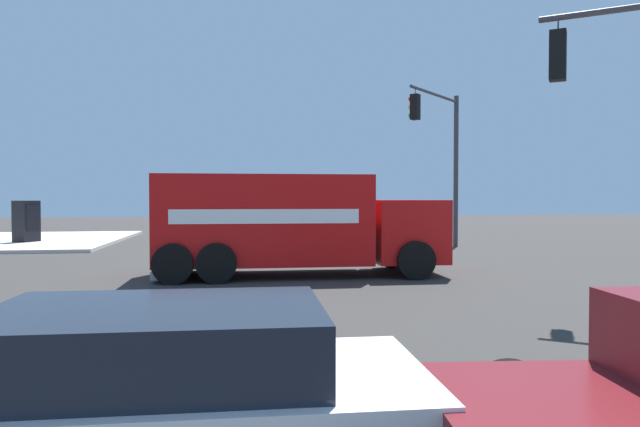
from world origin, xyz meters
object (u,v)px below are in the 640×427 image
object	(u,v)px
delivery_truck	(292,223)
vending_machine_blue	(26,221)
sedan_white	(142,399)
traffic_light_primary	(443,146)

from	to	relation	value
delivery_truck	vending_machine_blue	size ratio (longest dim) A/B	4.17
sedan_white	vending_machine_blue	world-z (taller)	vending_machine_blue
delivery_truck	traffic_light_primary	xyz separation A→B (m)	(6.94, -6.99, 2.82)
delivery_truck	vending_machine_blue	world-z (taller)	delivery_truck
traffic_light_primary	sedan_white	world-z (taller)	traffic_light_primary
delivery_truck	sedan_white	world-z (taller)	delivery_truck
delivery_truck	vending_machine_blue	xyz separation A→B (m)	(11.70, 10.81, -0.36)
sedan_white	vending_machine_blue	distance (m)	24.21
sedan_white	vending_machine_blue	size ratio (longest dim) A/B	2.35
sedan_white	vending_machine_blue	bearing A→B (deg)	20.85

